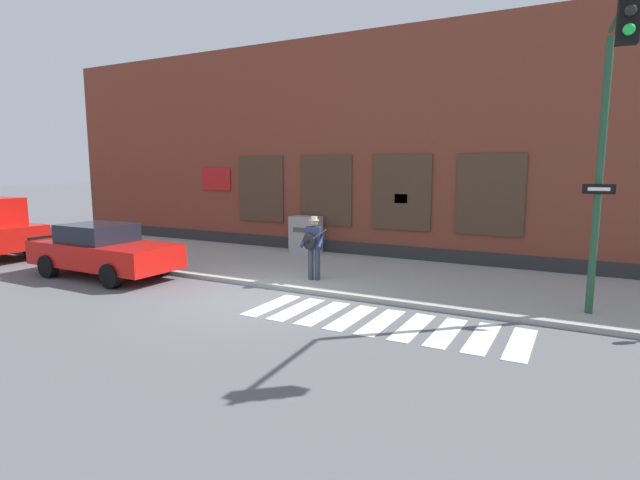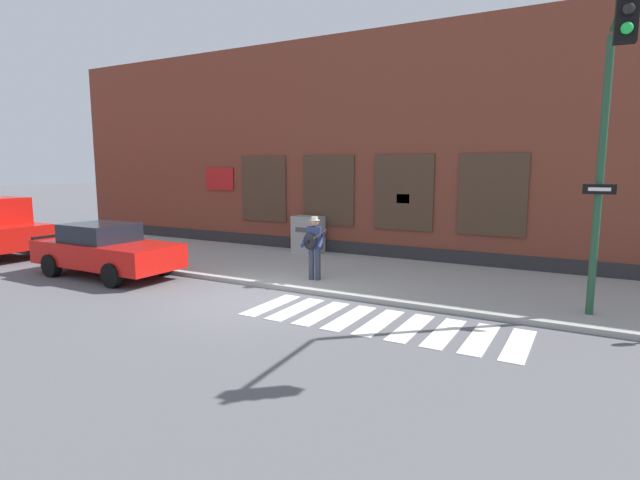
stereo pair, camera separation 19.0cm
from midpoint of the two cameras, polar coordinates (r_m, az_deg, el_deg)
The scene contains 8 objects.
ground_plane at distance 12.06m, azimuth -7.04°, elevation -6.90°, with size 160.00×160.00×0.00m, color #56565B.
sidewalk at distance 15.16m, azimuth 1.37°, elevation -3.45°, with size 28.00×5.20×0.12m.
building_backdrop at distance 19.04m, azimuth 7.96°, elevation 10.22°, with size 28.00×4.06×7.62m.
crosswalk at distance 10.42m, azimuth 7.30°, elevation -9.34°, with size 5.78×1.90×0.01m.
red_car at distance 15.77m, azimuth -23.00°, elevation -1.04°, with size 4.62×2.03×1.53m.
busker at distance 13.40m, azimuth -0.31°, elevation -0.50°, with size 0.75×0.60×1.72m.
traffic_light at distance 10.60m, azimuth 30.62°, elevation 11.98°, with size 0.63×2.88×5.75m.
utility_box at distance 17.84m, azimuth -1.07°, elevation 0.66°, with size 1.07×0.67×1.30m.
Camera 2 is at (6.98, -9.33, 3.16)m, focal length 28.00 mm.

